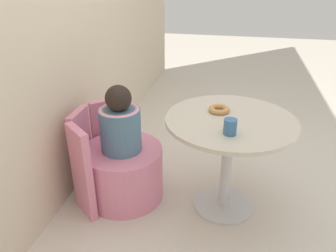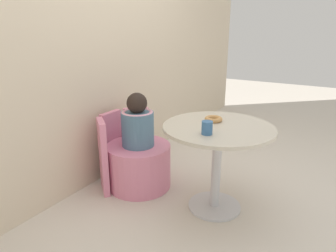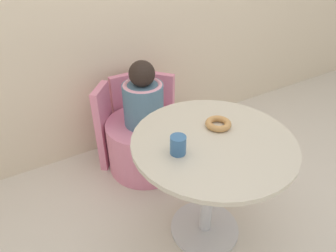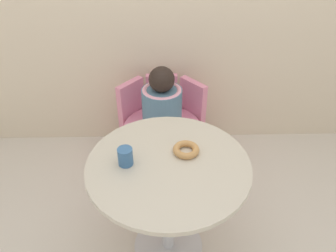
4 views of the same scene
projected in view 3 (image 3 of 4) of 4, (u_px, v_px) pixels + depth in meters
ground_plane at (216, 221)px, 1.88m from camera, size 12.00×12.00×0.00m
round_table at (211, 162)px, 1.54m from camera, size 0.81×0.81×0.67m
tub_chair at (146, 145)px, 2.22m from camera, size 0.56×0.56×0.39m
booth_backrest at (131, 116)px, 2.32m from camera, size 0.65×0.24×0.64m
child_figure at (143, 98)px, 2.01m from camera, size 0.28×0.28×0.46m
donut at (218, 124)px, 1.55m from camera, size 0.13×0.13×0.03m
cup at (178, 145)px, 1.35m from camera, size 0.07×0.07×0.09m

